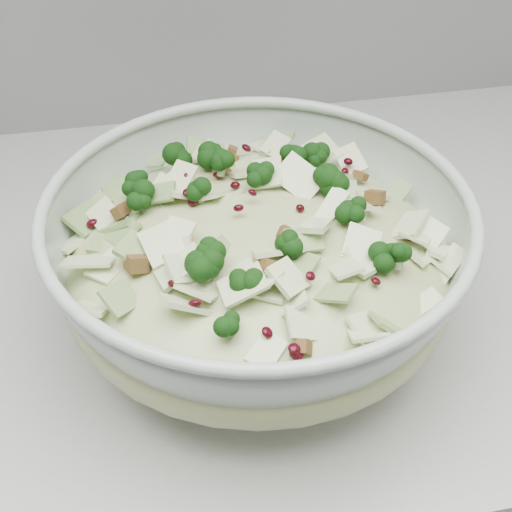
% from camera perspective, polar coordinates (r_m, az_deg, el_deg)
% --- Properties ---
extents(mixing_bowl, '(0.34, 0.34, 0.13)m').
position_cam_1_polar(mixing_bowl, '(0.57, 0.13, -0.74)').
color(mixing_bowl, '#AABBAF').
rests_on(mixing_bowl, counter).
extents(salad, '(0.34, 0.34, 0.13)m').
position_cam_1_polar(salad, '(0.55, 0.14, 0.93)').
color(salad, '#AAB47B').
rests_on(salad, mixing_bowl).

